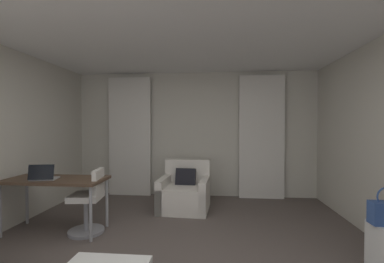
{
  "coord_description": "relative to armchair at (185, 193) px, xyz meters",
  "views": [
    {
      "loc": [
        0.46,
        -2.47,
        1.48
      ],
      "look_at": [
        0.09,
        1.51,
        1.39
      ],
      "focal_mm": 24.3,
      "sensor_mm": 36.0,
      "label": 1
    }
  ],
  "objects": [
    {
      "name": "desk_chair",
      "position": [
        -1.2,
        -1.13,
        0.11
      ],
      "size": [
        0.48,
        0.48,
        0.88
      ],
      "color": "gray",
      "rests_on": "ground"
    },
    {
      "name": "ceiling",
      "position": [
        0.1,
        -2.07,
        2.35
      ],
      "size": [
        5.12,
        6.12,
        0.06
      ],
      "primitive_type": "cube",
      "color": "white",
      "rests_on": "wall_left"
    },
    {
      "name": "laptop",
      "position": [
        -1.77,
        -1.26,
        0.51
      ],
      "size": [
        0.36,
        0.31,
        0.22
      ],
      "color": "#ADADB2",
      "rests_on": "desk"
    },
    {
      "name": "wall_window",
      "position": [
        0.1,
        0.96,
        1.02
      ],
      "size": [
        5.12,
        0.06,
        2.6
      ],
      "color": "beige",
      "rests_on": "ground"
    },
    {
      "name": "desk",
      "position": [
        -1.66,
        -1.15,
        0.4
      ],
      "size": [
        1.35,
        0.59,
        0.75
      ],
      "color": "#4C3828",
      "rests_on": "ground"
    },
    {
      "name": "curtain_right_panel",
      "position": [
        1.47,
        0.83,
        0.97
      ],
      "size": [
        0.9,
        0.06,
        2.5
      ],
      "color": "silver",
      "rests_on": "ground"
    },
    {
      "name": "armchair",
      "position": [
        0.0,
        0.0,
        0.0
      ],
      "size": [
        0.89,
        0.87,
        0.85
      ],
      "color": "silver",
      "rests_on": "ground"
    },
    {
      "name": "curtain_left_panel",
      "position": [
        -1.28,
        0.83,
        0.97
      ],
      "size": [
        0.9,
        0.06,
        2.5
      ],
      "color": "silver",
      "rests_on": "ground"
    }
  ]
}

